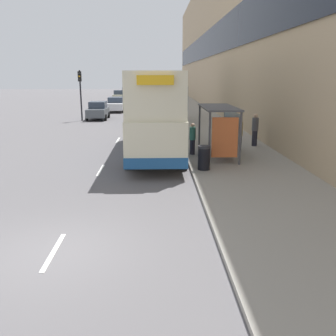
{
  "coord_description": "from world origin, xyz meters",
  "views": [
    {
      "loc": [
        2.48,
        -8.3,
        4.13
      ],
      "look_at": [
        3.47,
        21.68,
        -3.33
      ],
      "focal_mm": 40.0,
      "sensor_mm": 36.0,
      "label": 1
    }
  ],
  "objects_px": {
    "bus_shelter": "(223,122)",
    "traffic_light_far_kerb": "(80,87)",
    "pedestrian_1": "(239,135)",
    "pedestrian_2": "(192,139)",
    "litter_bin": "(204,158)",
    "double_decker_bus_near": "(156,111)",
    "car_3": "(120,96)",
    "car_2": "(98,111)",
    "car_1": "(116,104)",
    "double_decker_bus_ahead": "(157,97)",
    "pedestrian_at_shelter": "(255,130)",
    "car_0": "(130,92)"
  },
  "relations": [
    {
      "from": "double_decker_bus_near",
      "to": "car_1",
      "type": "bearing_deg",
      "value": 100.85
    },
    {
      "from": "pedestrian_2",
      "to": "litter_bin",
      "type": "distance_m",
      "value": 3.26
    },
    {
      "from": "bus_shelter",
      "to": "litter_bin",
      "type": "bearing_deg",
      "value": -115.7
    },
    {
      "from": "double_decker_bus_ahead",
      "to": "car_2",
      "type": "relative_size",
      "value": 2.56
    },
    {
      "from": "litter_bin",
      "to": "car_2",
      "type": "bearing_deg",
      "value": 110.23
    },
    {
      "from": "pedestrian_1",
      "to": "traffic_light_far_kerb",
      "type": "relative_size",
      "value": 0.4
    },
    {
      "from": "double_decker_bus_ahead",
      "to": "pedestrian_at_shelter",
      "type": "height_order",
      "value": "double_decker_bus_ahead"
    },
    {
      "from": "car_0",
      "to": "litter_bin",
      "type": "xyz_separation_m",
      "value": [
        7.17,
        -61.26,
        -0.18
      ]
    },
    {
      "from": "bus_shelter",
      "to": "pedestrian_at_shelter",
      "type": "height_order",
      "value": "bus_shelter"
    },
    {
      "from": "car_0",
      "to": "bus_shelter",
      "type": "bearing_deg",
      "value": 98.14
    },
    {
      "from": "double_decker_bus_ahead",
      "to": "car_2",
      "type": "height_order",
      "value": "double_decker_bus_ahead"
    },
    {
      "from": "car_3",
      "to": "car_1",
      "type": "bearing_deg",
      "value": 93.93
    },
    {
      "from": "double_decker_bus_near",
      "to": "pedestrian_1",
      "type": "distance_m",
      "value": 4.61
    },
    {
      "from": "double_decker_bus_near",
      "to": "double_decker_bus_ahead",
      "type": "relative_size",
      "value": 1.09
    },
    {
      "from": "pedestrian_1",
      "to": "car_2",
      "type": "bearing_deg",
      "value": 120.65
    },
    {
      "from": "litter_bin",
      "to": "traffic_light_far_kerb",
      "type": "xyz_separation_m",
      "value": [
        -8.95,
        19.48,
        2.42
      ]
    },
    {
      "from": "double_decker_bus_ahead",
      "to": "car_3",
      "type": "relative_size",
      "value": 2.5
    },
    {
      "from": "car_1",
      "to": "car_2",
      "type": "bearing_deg",
      "value": 82.95
    },
    {
      "from": "car_3",
      "to": "pedestrian_at_shelter",
      "type": "distance_m",
      "value": 42.04
    },
    {
      "from": "car_3",
      "to": "double_decker_bus_near",
      "type": "bearing_deg",
      "value": 97.94
    },
    {
      "from": "car_1",
      "to": "double_decker_bus_near",
      "type": "bearing_deg",
      "value": 100.85
    },
    {
      "from": "pedestrian_at_shelter",
      "to": "litter_bin",
      "type": "distance_m",
      "value": 6.63
    },
    {
      "from": "car_3",
      "to": "pedestrian_1",
      "type": "bearing_deg",
      "value": 103.68
    },
    {
      "from": "pedestrian_2",
      "to": "traffic_light_far_kerb",
      "type": "distance_m",
      "value": 18.58
    },
    {
      "from": "car_1",
      "to": "bus_shelter",
      "type": "bearing_deg",
      "value": 107.09
    },
    {
      "from": "double_decker_bus_ahead",
      "to": "car_3",
      "type": "bearing_deg",
      "value": 102.06
    },
    {
      "from": "car_2",
      "to": "pedestrian_2",
      "type": "distance_m",
      "value": 18.93
    },
    {
      "from": "car_0",
      "to": "car_3",
      "type": "relative_size",
      "value": 1.1
    },
    {
      "from": "double_decker_bus_near",
      "to": "car_0",
      "type": "relative_size",
      "value": 2.5
    },
    {
      "from": "double_decker_bus_near",
      "to": "traffic_light_far_kerb",
      "type": "distance_m",
      "value": 16.74
    },
    {
      "from": "double_decker_bus_near",
      "to": "bus_shelter",
      "type": "bearing_deg",
      "value": -27.29
    },
    {
      "from": "pedestrian_1",
      "to": "pedestrian_2",
      "type": "xyz_separation_m",
      "value": [
        -2.54,
        -0.59,
        -0.1
      ]
    },
    {
      "from": "double_decker_bus_ahead",
      "to": "double_decker_bus_near",
      "type": "bearing_deg",
      "value": -90.58
    },
    {
      "from": "bus_shelter",
      "to": "car_3",
      "type": "relative_size",
      "value": 1.03
    },
    {
      "from": "car_0",
      "to": "pedestrian_at_shelter",
      "type": "height_order",
      "value": "pedestrian_at_shelter"
    },
    {
      "from": "double_decker_bus_near",
      "to": "car_2",
      "type": "distance_m",
      "value": 17.38
    },
    {
      "from": "bus_shelter",
      "to": "litter_bin",
      "type": "distance_m",
      "value": 3.07
    },
    {
      "from": "double_decker_bus_ahead",
      "to": "litter_bin",
      "type": "height_order",
      "value": "double_decker_bus_ahead"
    },
    {
      "from": "bus_shelter",
      "to": "double_decker_bus_ahead",
      "type": "distance_m",
      "value": 15.83
    },
    {
      "from": "bus_shelter",
      "to": "traffic_light_far_kerb",
      "type": "relative_size",
      "value": 0.92
    },
    {
      "from": "car_3",
      "to": "litter_bin",
      "type": "height_order",
      "value": "car_3"
    },
    {
      "from": "car_0",
      "to": "pedestrian_at_shelter",
      "type": "xyz_separation_m",
      "value": [
        10.81,
        -55.74,
        0.24
      ]
    },
    {
      "from": "car_1",
      "to": "car_0",
      "type": "bearing_deg",
      "value": -89.14
    },
    {
      "from": "double_decker_bus_ahead",
      "to": "pedestrian_2",
      "type": "height_order",
      "value": "double_decker_bus_ahead"
    },
    {
      "from": "pedestrian_at_shelter",
      "to": "car_2",
      "type": "bearing_deg",
      "value": 126.64
    },
    {
      "from": "car_2",
      "to": "pedestrian_at_shelter",
      "type": "relative_size",
      "value": 2.13
    },
    {
      "from": "pedestrian_at_shelter",
      "to": "car_1",
      "type": "bearing_deg",
      "value": 114.44
    },
    {
      "from": "car_2",
      "to": "traffic_light_far_kerb",
      "type": "distance_m",
      "value": 2.87
    },
    {
      "from": "double_decker_bus_ahead",
      "to": "car_3",
      "type": "xyz_separation_m",
      "value": [
        -5.96,
        27.9,
        -1.41
      ]
    },
    {
      "from": "pedestrian_1",
      "to": "pedestrian_2",
      "type": "bearing_deg",
      "value": -166.86
    }
  ]
}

